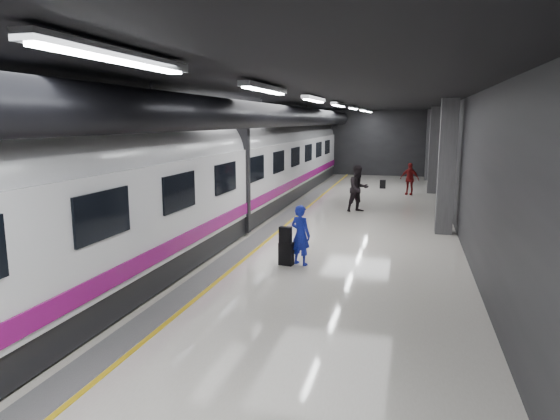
% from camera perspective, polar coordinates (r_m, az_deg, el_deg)
% --- Properties ---
extents(ground, '(40.00, 40.00, 0.00)m').
position_cam_1_polar(ground, '(16.30, 2.32, -3.24)').
color(ground, silver).
rests_on(ground, ground).
extents(platform_hall, '(10.02, 40.02, 4.51)m').
position_cam_1_polar(platform_hall, '(16.85, 2.15, 9.35)').
color(platform_hall, black).
rests_on(platform_hall, ground).
extents(train, '(3.05, 38.00, 4.05)m').
position_cam_1_polar(train, '(16.93, -8.45, 4.27)').
color(train, black).
rests_on(train, ground).
extents(traveler_main, '(0.69, 0.59, 1.61)m').
position_cam_1_polar(traveler_main, '(13.18, 2.36, -2.87)').
color(traveler_main, '#1C2DD3').
rests_on(traveler_main, ground).
extents(suitcase_main, '(0.40, 0.29, 0.61)m').
position_cam_1_polar(suitcase_main, '(13.26, 0.72, -5.01)').
color(suitcase_main, black).
rests_on(suitcase_main, ground).
extents(shoulder_bag, '(0.33, 0.19, 0.43)m').
position_cam_1_polar(shoulder_bag, '(13.12, 0.62, -2.84)').
color(shoulder_bag, black).
rests_on(shoulder_bag, suitcase_main).
extents(traveler_far_a, '(1.21, 1.16, 1.96)m').
position_cam_1_polar(traveler_far_a, '(21.11, 8.93, 2.42)').
color(traveler_far_a, black).
rests_on(traveler_far_a, ground).
extents(traveler_far_b, '(1.04, 0.66, 1.65)m').
position_cam_1_polar(traveler_far_b, '(26.68, 14.57, 3.48)').
color(traveler_far_b, maroon).
rests_on(traveler_far_b, ground).
extents(suitcase_far, '(0.33, 0.22, 0.48)m').
position_cam_1_polar(suitcase_far, '(28.87, 11.66, 2.91)').
color(suitcase_far, black).
rests_on(suitcase_far, ground).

